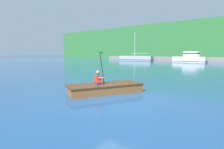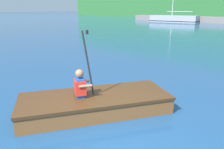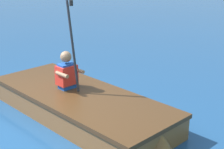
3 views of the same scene
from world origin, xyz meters
The scene contains 6 objects.
ground_plane centered at (0.00, 0.00, 0.00)m, with size 300.00×300.00×0.00m, color navy.
marina_dock centered at (0.00, 33.54, 0.45)m, with size 52.04×2.40×0.90m.
moored_boat_dock_west_inner centered at (-16.69, 30.84, 0.51)m, with size 7.90×3.59×6.48m.
moored_boat_dock_center_near centered at (-4.57, 29.65, 0.77)m, with size 6.06×2.53×2.02m.
rowboat_foreground centered at (-0.92, 0.68, 0.21)m, with size 2.52×3.31×0.37m.
person_paddler centered at (-1.08, 0.38, 0.64)m, with size 0.44×0.44×1.35m.
Camera 1 is at (3.74, -4.96, 1.66)m, focal length 28.00 mm.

